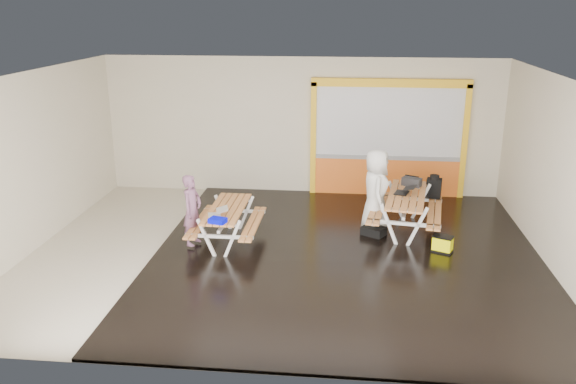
# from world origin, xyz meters

# --- Properties ---
(room) EXTENTS (10.02, 8.02, 3.52)m
(room) POSITION_xyz_m (0.00, 0.00, 1.75)
(room) COLOR beige
(room) RESTS_ON ground
(deck) EXTENTS (7.50, 7.98, 0.05)m
(deck) POSITION_xyz_m (1.25, 0.00, 0.03)
(deck) COLOR black
(deck) RESTS_ON room
(kiosk) EXTENTS (3.88, 0.16, 3.00)m
(kiosk) POSITION_xyz_m (2.20, 3.93, 1.44)
(kiosk) COLOR orange
(kiosk) RESTS_ON room
(picnic_table_left) EXTENTS (1.35, 1.97, 0.78)m
(picnic_table_left) POSITION_xyz_m (-1.20, 0.39, 0.60)
(picnic_table_left) COLOR #D38747
(picnic_table_left) RESTS_ON deck
(picnic_table_right) EXTENTS (1.78, 2.37, 0.87)m
(picnic_table_right) POSITION_xyz_m (2.49, 1.42, 0.66)
(picnic_table_right) COLOR #D38747
(picnic_table_right) RESTS_ON deck
(person_left) EXTENTS (0.47, 0.60, 1.44)m
(person_left) POSITION_xyz_m (-1.84, 0.10, 0.82)
(person_left) COLOR #764B67
(person_left) RESTS_ON deck
(person_right) EXTENTS (0.65, 0.93, 1.82)m
(person_right) POSITION_xyz_m (1.84, 1.45, 0.91)
(person_right) COLOR white
(person_right) RESTS_ON deck
(laptop_left) EXTENTS (0.47, 0.44, 0.17)m
(laptop_left) POSITION_xyz_m (-1.28, -0.10, 0.84)
(laptop_left) COLOR silver
(laptop_left) RESTS_ON picnic_table_left
(laptop_right) EXTENTS (0.51, 0.48, 0.18)m
(laptop_right) POSITION_xyz_m (2.44, 1.48, 0.92)
(laptop_right) COLOR black
(laptop_right) RESTS_ON picnic_table_right
(blue_pouch) EXTENTS (0.36, 0.30, 0.09)m
(blue_pouch) POSITION_xyz_m (-1.19, -0.46, 0.83)
(blue_pouch) COLOR #0004EC
(blue_pouch) RESTS_ON picnic_table_left
(toolbox) EXTENTS (0.46, 0.37, 0.24)m
(toolbox) POSITION_xyz_m (2.65, 2.06, 0.96)
(toolbox) COLOR black
(toolbox) RESTS_ON picnic_table_right
(backpack) EXTENTS (0.37, 0.28, 0.55)m
(backpack) POSITION_xyz_m (3.17, 2.29, 0.78)
(backpack) COLOR black
(backpack) RESTS_ON picnic_table_right
(dark_case) EXTENTS (0.58, 0.54, 0.17)m
(dark_case) POSITION_xyz_m (1.81, 1.08, 0.14)
(dark_case) COLOR black
(dark_case) RESTS_ON deck
(fluke_bag) EXTENTS (0.46, 0.39, 0.33)m
(fluke_bag) POSITION_xyz_m (3.13, 0.32, 0.21)
(fluke_bag) COLOR black
(fluke_bag) RESTS_ON deck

